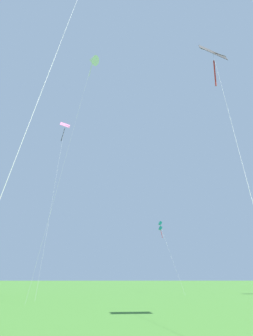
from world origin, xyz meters
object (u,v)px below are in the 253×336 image
(kite_white_distant, at_px, (92,60))
(kite_pink_low, at_px, (64,132))
(kite_black_large, at_px, (214,59))
(kite_teal_box, at_px, (161,226))

(kite_white_distant, relative_size, kite_pink_low, 1.21)
(kite_white_distant, height_order, kite_black_large, kite_white_distant)
(kite_white_distant, bearing_deg, kite_pink_low, 119.66)
(kite_teal_box, xyz_separation_m, kite_black_large, (0.79, -26.04, 7.07))
(kite_white_distant, distance_m, kite_pink_low, 10.14)
(kite_white_distant, bearing_deg, kite_black_large, -54.30)
(kite_pink_low, bearing_deg, kite_black_large, -56.36)
(kite_white_distant, bearing_deg, kite_teal_box, 55.92)
(kite_teal_box, distance_m, kite_white_distant, 22.96)
(kite_white_distant, height_order, kite_pink_low, kite_white_distant)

